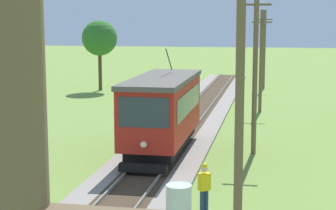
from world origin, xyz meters
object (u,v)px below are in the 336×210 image
red_tram (163,111)px  utility_pole_far (261,60)px  tree_right_far (100,38)px  utility_pole_distant (264,49)px  utility_pole_near_tram (239,109)px  track_worker (204,187)px  utility_pole_mid (255,68)px

red_tram → utility_pole_far: size_ratio=1.19×
tree_right_far → utility_pole_distant: bearing=15.5°
utility_pole_near_tram → tree_right_far: (-14.86, 35.04, 0.63)m
red_tram → utility_pole_distant: (4.26, 27.92, 1.60)m
utility_pole_near_tram → track_worker: 4.84m
utility_pole_mid → utility_pole_distant: 26.63m
utility_pole_near_tram → utility_pole_far: bearing=90.0°
track_worker → utility_pole_far: bearing=137.4°
utility_pole_far → track_worker: utility_pole_far is taller
red_tram → utility_pole_mid: utility_pole_mid is taller
utility_pole_mid → tree_right_far: 26.97m
track_worker → utility_pole_distant: bearing=138.7°
red_tram → utility_pole_distant: size_ratio=1.15×
utility_pole_far → tree_right_far: (-14.86, 9.65, 1.11)m
utility_pole_distant → tree_right_far: (-14.86, -4.12, 1.00)m
red_tram → utility_pole_far: (4.26, 14.14, 1.49)m
red_tram → track_worker: (2.95, -7.84, -1.21)m
utility_pole_distant → tree_right_far: size_ratio=1.15×
utility_pole_near_tram → tree_right_far: utility_pole_near_tram is taller
utility_pole_near_tram → utility_pole_far: utility_pole_near_tram is taller
utility_pole_mid → utility_pole_distant: size_ratio=1.10×
utility_pole_distant → utility_pole_near_tram: bearing=-90.0°
utility_pole_near_tram → utility_pole_mid: size_ratio=1.00×
red_tram → utility_pole_mid: size_ratio=1.05×
utility_pole_near_tram → tree_right_far: 38.06m
red_tram → utility_pole_near_tram: 12.18m
utility_pole_distant → tree_right_far: 15.45m
utility_pole_far → tree_right_far: utility_pole_far is taller
utility_pole_mid → utility_pole_far: 12.86m
utility_pole_near_tram → utility_pole_mid: (0.00, 12.53, 0.02)m
utility_pole_far → track_worker: size_ratio=4.02×
red_tram → track_worker: bearing=-69.4°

